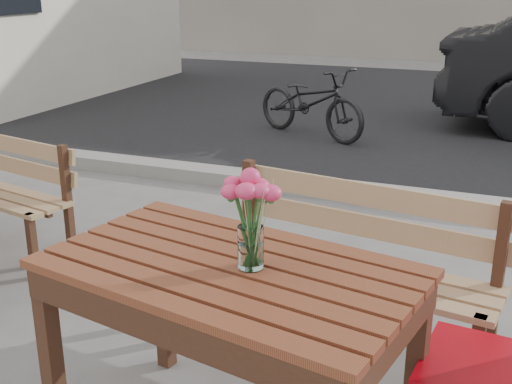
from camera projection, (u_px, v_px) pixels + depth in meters
street at (419, 141)px, 7.05m from camera, size 30.00×8.12×0.12m
main_table at (229, 298)px, 2.28m from camera, size 1.42×1.00×0.80m
main_bench at (356, 248)px, 3.06m from camera, size 1.45×0.63×0.87m
main_vase at (251, 207)px, 2.14m from camera, size 0.19×0.19×0.36m
bicycle at (311, 102)px, 7.27m from camera, size 1.61×1.12×0.80m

